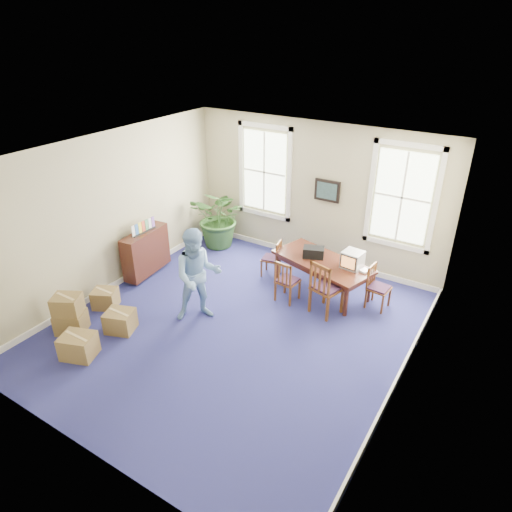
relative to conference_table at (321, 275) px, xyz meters
The scene contains 25 objects.
floor 2.23m from the conference_table, 111.23° to the right, with size 6.50×6.50×0.00m, color navy.
ceiling 3.60m from the conference_table, 111.23° to the right, with size 6.50×6.50×0.00m, color white.
wall_back 1.91m from the conference_table, 123.51° to the left, with size 6.50×6.50×0.00m, color tan.
wall_front 5.50m from the conference_table, 98.54° to the right, with size 6.50×6.50×0.00m, color tan.
wall_left 4.49m from the conference_table, 151.65° to the right, with size 6.50×6.50×0.00m, color tan.
wall_right 3.26m from the conference_table, 42.90° to the right, with size 6.50×6.50×0.00m, color tan.
baseboard_back 1.45m from the conference_table, 124.18° to the left, with size 6.00×0.04×0.12m, color white.
baseboard_left 4.30m from the conference_table, 151.46° to the right, with size 0.04×6.50×0.12m, color white.
baseboard_right 3.00m from the conference_table, 43.29° to the right, with size 0.04×6.50×0.12m, color white.
window_left 2.86m from the conference_table, 150.58° to the left, with size 1.40×0.12×2.20m, color white, non-canonical shape.
window_right 2.24m from the conference_table, 46.94° to the left, with size 1.40×0.12×2.20m, color white, non-canonical shape.
wall_picture 1.88m from the conference_table, 113.29° to the left, with size 0.58×0.06×0.48m, color black, non-canonical shape.
conference_table is the anchor object (origin of this frame).
crt_tv 0.80m from the conference_table, ahead, with size 0.37×0.41×0.34m, color #B7B7BC, non-canonical shape.
game_console 0.96m from the conference_table, ahead, with size 0.14×0.17×0.04m, color white.
equipment_bag 0.51m from the conference_table, 168.69° to the left, with size 0.42×0.27×0.21m, color black.
chair_near_left 0.82m from the conference_table, 120.96° to the right, with size 0.41×0.41×0.91m, color brown, non-canonical shape.
chair_near_right 0.84m from the conference_table, 59.04° to the right, with size 0.50×0.50×1.12m, color brown, non-canonical shape.
chair_end_left 1.21m from the conference_table, behind, with size 0.38×0.38×0.84m, color brown, non-canonical shape.
chair_end_right 1.21m from the conference_table, ahead, with size 0.40×0.40×0.89m, color brown, non-canonical shape.
man 2.67m from the conference_table, 126.15° to the right, with size 0.89×0.69×1.81m, color #7AA4D5.
credenza 3.82m from the conference_table, 158.28° to the right, with size 0.35×1.22×0.96m, color #421D12.
brochure_rack 3.87m from the conference_table, 158.18° to the right, with size 0.11×0.60×0.26m, color #99999E, non-canonical shape.
potted_plant 3.08m from the conference_table, 168.45° to the left, with size 1.37×1.19×1.52m, color #294F1F.
cardboard_boxes 4.71m from the conference_table, 130.30° to the right, with size 1.37×1.37×0.78m, color olive, non-canonical shape.
Camera 1 is at (3.96, -5.60, 5.07)m, focal length 32.00 mm.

